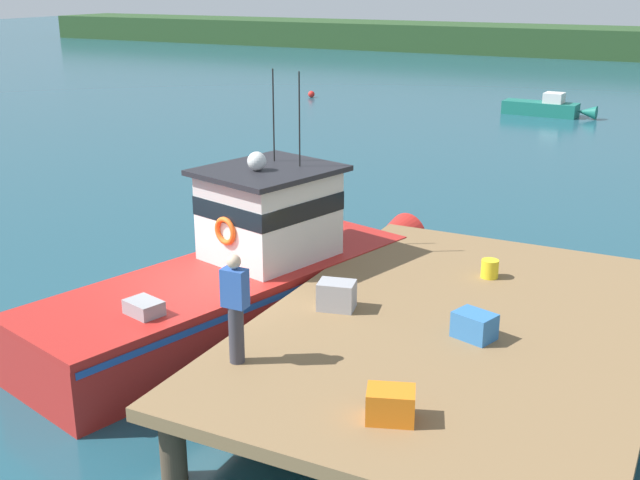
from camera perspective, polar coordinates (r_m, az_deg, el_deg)
name	(u,v)px	position (r m, az deg, el deg)	size (l,w,h in m)	color
ground_plane	(211,333)	(15.41, -7.80, -6.64)	(200.00, 200.00, 0.00)	#1E4C5B
dock	(457,330)	(13.04, 9.80, -6.36)	(6.00, 9.00, 1.20)	#4C3D2D
main_fishing_boat	(247,274)	(15.43, -5.26, -2.45)	(4.60, 9.93, 4.80)	red
crate_stack_mid_dock	(337,295)	(13.23, 1.20, -3.99)	(0.60, 0.44, 0.48)	#9E9EA3
crate_single_far	(391,405)	(10.12, 5.08, -11.68)	(0.60, 0.44, 0.42)	orange
crate_single_by_cleat	(474,326)	(12.42, 11.01, -6.04)	(0.60, 0.44, 0.41)	#3370B2
bait_bucket	(490,269)	(14.94, 12.07, -2.02)	(0.32, 0.32, 0.34)	yellow
deckhand_by_the_boat	(235,307)	(11.27, -6.08, -4.76)	(0.36, 0.22, 1.63)	#383842
moored_boat_mid_harbor	(547,108)	(41.06, 15.94, 9.10)	(4.53, 1.36, 1.14)	#196B5B
mooring_buoy_inshore	(311,94)	(45.76, -0.62, 10.41)	(0.37, 0.37, 0.37)	red
far_shoreline	(625,43)	(74.05, 21.04, 13.04)	(120.00, 8.00, 2.40)	#284723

